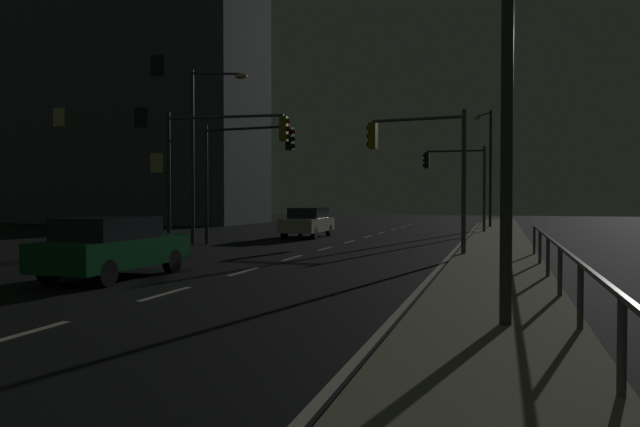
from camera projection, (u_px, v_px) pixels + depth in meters
name	position (u px, v px, depth m)	size (l,w,h in m)	color
ground_plane	(297.00, 257.00, 20.75)	(112.00, 112.00, 0.00)	black
sidewalk_right	(497.00, 261.00, 18.78)	(2.75, 77.00, 0.14)	gray
lane_markings_center	(325.00, 249.00, 24.09)	(0.14, 50.00, 0.01)	silver
lane_edge_line	(456.00, 249.00, 24.03)	(0.14, 53.00, 0.01)	silver
car	(113.00, 246.00, 15.11)	(1.87, 4.42, 1.57)	#14592D
car_oncoming	(308.00, 222.00, 31.43)	(1.88, 4.42, 1.57)	beige
traffic_light_near_right	(456.00, 172.00, 34.91)	(3.66, 0.35, 4.98)	#4C4C51
traffic_light_overhead_east	(244.00, 159.00, 25.64)	(4.43, 0.61, 5.33)	#38383D
traffic_light_far_right	(419.00, 154.00, 20.99)	(3.60, 0.58, 4.98)	#4C4C51
traffic_light_far_center	(220.00, 151.00, 23.25)	(5.10, 0.71, 5.51)	#2D3033
street_lamp_median	(527.00, 1.00, 8.71)	(1.96, 0.40, 8.11)	#38383D
street_lamp_across_street	(488.00, 157.00, 40.64)	(1.34, 2.01, 7.95)	#2D3033
street_lamp_far_end	(201.00, 140.00, 26.36)	(2.40, 1.03, 7.77)	#38383D
barrier_fence	(569.00, 266.00, 10.06)	(0.09, 21.65, 0.98)	#59595E
building_distant	(132.00, 88.00, 51.25)	(22.16, 9.53, 23.41)	#4C515B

